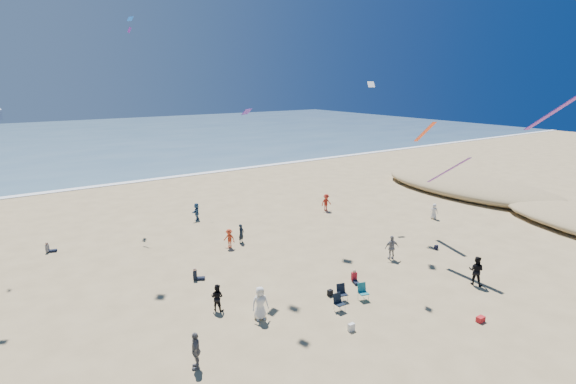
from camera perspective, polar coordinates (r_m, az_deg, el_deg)
ocean at (r=107.97m, az=-28.18°, el=5.75°), size 220.00×100.00×0.06m
surf_line at (r=59.12m, az=-22.40°, el=0.76°), size 220.00×1.20×0.08m
standing_flyers at (r=31.09m, az=7.45°, el=-8.16°), size 35.86×28.28×1.95m
seated_group at (r=26.08m, az=2.27°, el=-13.70°), size 17.85×32.04×0.84m
chair_cluster at (r=26.67m, az=7.72°, el=-12.96°), size 2.67×1.47×1.00m
white_tote at (r=24.33m, az=8.05°, el=-16.64°), size 0.35×0.20×0.40m
black_backpack at (r=27.60m, az=5.36°, el=-12.64°), size 0.30×0.22×0.38m
cooler at (r=26.93m, az=23.26°, el=-14.62°), size 0.45×0.30×0.30m
navy_bag at (r=36.23m, az=18.30°, el=-6.69°), size 0.28×0.18×0.34m
kites_aloft at (r=32.52m, az=5.23°, el=17.64°), size 44.37×39.95×29.83m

